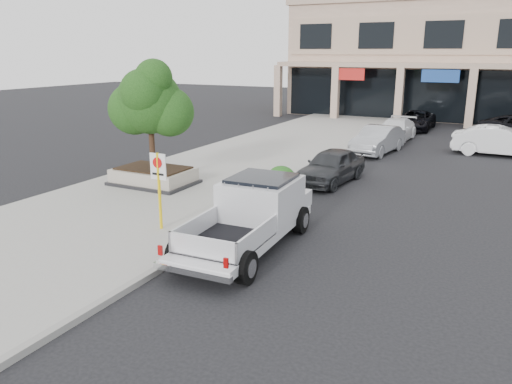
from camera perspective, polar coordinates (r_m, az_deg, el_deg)
ground at (r=13.95m, az=0.60°, el=-6.41°), size 120.00×120.00×0.00m
sidewalk at (r=21.50m, az=-5.34°, el=1.71°), size 8.00×52.00×0.15m
curb at (r=19.72m, az=4.40°, el=0.44°), size 0.20×52.00×0.15m
planter at (r=20.36m, az=-11.61°, el=1.81°), size 3.20×2.20×0.68m
planter_tree at (r=19.91m, az=-11.49°, el=10.10°), size 2.90×2.55×4.00m
no_parking_sign at (r=14.84m, az=-11.05°, el=1.30°), size 0.55×0.09×2.30m
hedge at (r=19.06m, az=2.92°, el=1.62°), size 1.10×0.99×0.93m
pickup_truck at (r=13.58m, az=-1.17°, el=-2.92°), size 2.41×5.91×1.83m
curb_car_a at (r=20.90m, az=8.58°, el=2.96°), size 2.11×4.27×1.40m
curb_car_b at (r=27.55m, az=13.73°, el=5.81°), size 2.11×4.57×1.45m
curb_car_c at (r=31.72m, az=15.59°, el=6.84°), size 2.02×4.68×1.34m
curb_car_d at (r=36.77m, az=17.76°, el=7.81°), size 2.21×4.77×1.32m
lot_car_b at (r=29.05m, az=26.08°, el=5.24°), size 4.68×1.67×1.54m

